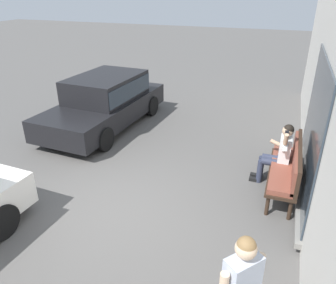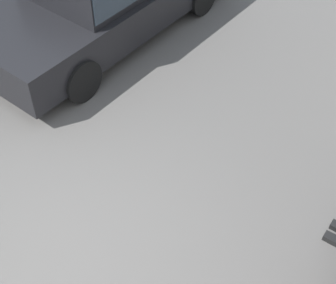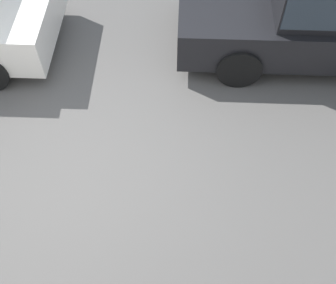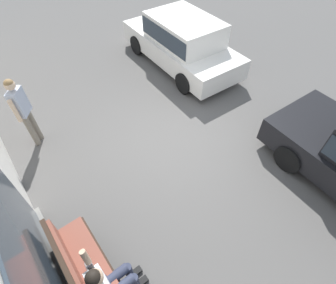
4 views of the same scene
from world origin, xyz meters
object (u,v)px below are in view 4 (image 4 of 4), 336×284
object	(u,v)px
bench	(87,279)
parked_car_mid	(182,40)
pedestrian_standing	(22,108)
person_on_phone	(109,283)

from	to	relation	value
bench	parked_car_mid	distance (m)	6.68
bench	parked_car_mid	size ratio (longest dim) A/B	0.47
parked_car_mid	pedestrian_standing	distance (m)	4.82
parked_car_mid	pedestrian_standing	bearing A→B (deg)	96.19
bench	person_on_phone	xyz separation A→B (m)	(-0.28, -0.22, 0.13)
person_on_phone	pedestrian_standing	size ratio (longest dim) A/B	0.78
person_on_phone	pedestrian_standing	world-z (taller)	pedestrian_standing
bench	parked_car_mid	xyz separation A→B (m)	(4.19, -5.20, 0.22)
person_on_phone	parked_car_mid	xyz separation A→B (m)	(4.47, -4.98, 0.09)
bench	pedestrian_standing	xyz separation A→B (m)	(3.67, -0.42, 0.44)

